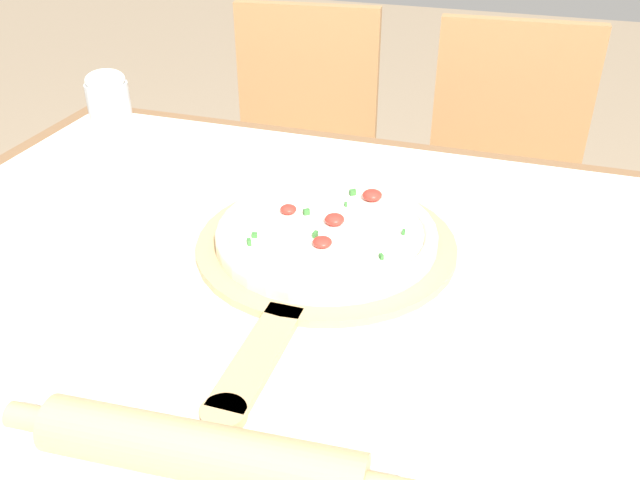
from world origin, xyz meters
The scene contains 8 objects.
dining_table centered at (0.00, 0.00, 0.63)m, with size 1.29×1.00×0.73m.
towel_cloth centered at (0.00, 0.00, 0.73)m, with size 1.21×0.92×0.00m.
pizza_peel centered at (0.04, 0.05, 0.74)m, with size 0.38×0.56×0.01m.
pizza centered at (0.04, 0.07, 0.76)m, with size 0.32×0.32×0.03m.
rolling_pin centered at (0.05, -0.35, 0.76)m, with size 0.40×0.08×0.06m.
chair_left centered at (-0.28, 0.86, 0.51)m, with size 0.44×0.44×0.88m.
chair_right centered at (0.25, 0.86, 0.51)m, with size 0.42×0.42×0.88m.
flour_cup centered at (-0.51, 0.37, 0.80)m, with size 0.08×0.08×0.12m.
Camera 1 is at (0.29, -0.73, 1.26)m, focal length 38.00 mm.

